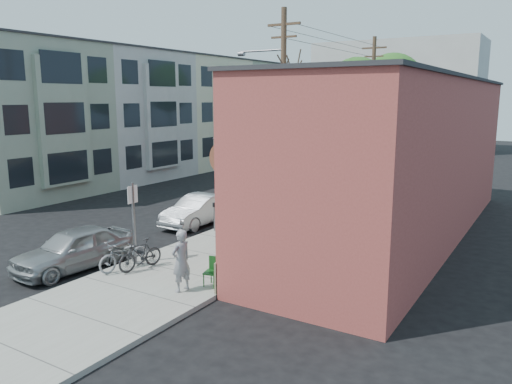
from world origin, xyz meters
The scene contains 26 objects.
ground centered at (0.00, 0.00, 0.00)m, with size 120.00×120.00×0.00m, color black.
sidewalk centered at (4.25, 11.00, 0.07)m, with size 4.50×58.00×0.15m, color gray.
cafe_building centered at (8.99, 4.99, 3.30)m, with size 6.60×20.20×6.61m.
apartment_row centered at (-11.85, 14.00, 4.50)m, with size 6.30×32.00×9.00m.
end_cap_building centered at (-2.00, 42.00, 6.00)m, with size 18.00×8.00×12.00m, color #B2B2AD.
sign_post centered at (2.35, -4.07, 1.83)m, with size 0.07×0.45×2.80m.
parking_meter_near centered at (2.25, 0.73, 0.98)m, with size 0.14×0.14×1.24m.
parking_meter_far centered at (2.25, 8.13, 0.98)m, with size 0.14×0.14×1.24m.
utility_pole_near centered at (2.39, 6.47, 5.41)m, with size 3.57×0.28×10.00m.
utility_pole_far centered at (2.45, 20.22, 5.34)m, with size 1.80×0.28×10.00m.
tree_bare centered at (2.80, 6.19, 3.29)m, with size 0.24×0.24×6.28m.
tree_leafy_mid centered at (2.80, 16.02, 6.30)m, with size 4.24×4.24×8.29m.
tree_leafy_far centered at (2.80, 23.86, 6.81)m, with size 4.92×4.92×9.13m.
patio_chair_a centered at (5.93, -2.57, 0.59)m, with size 0.50×0.50×0.88m, color #124114, non-canonical shape.
patio_chair_b centered at (5.99, -4.49, 0.59)m, with size 0.50×0.50×0.88m, color #124114, non-canonical shape.
patron_grey centered at (5.44, -5.28, 1.08)m, with size 0.68×0.45×1.87m, color gray.
patron_green centered at (6.20, 0.21, 0.93)m, with size 0.76×0.59×1.56m, color #276341.
cyclist centered at (3.93, 0.60, 1.00)m, with size 1.10×0.63×1.70m, color maroon.
cyclist_bike centered at (3.93, 0.60, 0.68)m, with size 0.70×2.01×1.06m, color black.
parked_bike_a centered at (3.03, -4.51, 0.66)m, with size 0.48×1.69×1.01m, color black.
parked_bike_b centered at (2.56, -4.78, 0.65)m, with size 0.66×1.89×0.99m, color gray.
car_0 centered at (0.79, -5.37, 0.72)m, with size 1.70×4.23×1.44m, color #939799.
car_1 centered at (0.64, 1.73, 0.69)m, with size 1.46×4.17×1.38m, color #B0B4B8.
car_2 centered at (0.39, 7.05, 0.79)m, with size 2.22×5.46×1.58m, color black.
car_3 centered at (0.80, 13.21, 0.82)m, with size 2.71×5.87×1.63m, color #A4A9AB.
bus centered at (-2.31, 27.33, 1.54)m, with size 2.59×11.06×3.08m, color white.
Camera 1 is at (14.64, -16.08, 5.79)m, focal length 35.00 mm.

